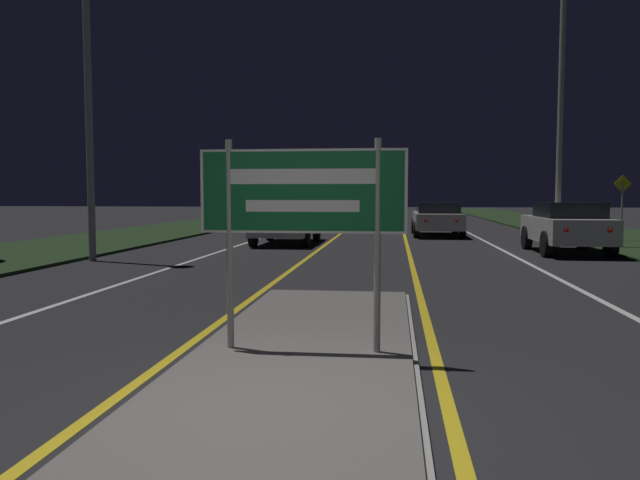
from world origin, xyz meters
name	(u,v)px	position (x,y,z in m)	size (l,w,h in m)	color
ground_plane	(268,422)	(0.00, 0.00, 0.00)	(160.00, 160.00, 0.00)	#232326
median_island	(303,355)	(0.00, 1.78, 0.04)	(2.34, 7.98, 0.10)	#999993
verge_left	(138,235)	(-9.50, 20.00, 0.04)	(5.00, 100.00, 0.08)	#1E3319
verge_right	(624,239)	(9.50, 20.00, 0.04)	(5.00, 100.00, 0.08)	#1E3319
centre_line_yellow_left	(346,230)	(-1.36, 25.00, 0.00)	(0.12, 70.00, 0.01)	gold
centre_line_yellow_right	(403,230)	(1.36, 25.00, 0.00)	(0.12, 70.00, 0.01)	gold
lane_line_white_left	(287,230)	(-4.20, 25.00, 0.00)	(0.12, 70.00, 0.01)	silver
lane_line_white_right	(465,231)	(4.20, 25.00, 0.00)	(0.12, 70.00, 0.01)	silver
edge_line_white_left	(226,229)	(-7.20, 25.00, 0.00)	(0.10, 70.00, 0.01)	silver
edge_line_white_right	(532,231)	(7.20, 25.00, 0.00)	(0.10, 70.00, 0.01)	silver
highway_sign	(302,201)	(0.00, 1.77, 1.62)	(2.10, 0.07, 2.14)	#9E9E99
streetlight_left_near	(86,10)	(-6.68, 10.51, 6.24)	(0.60, 0.60, 9.06)	#9E9E99
streetlight_right_near	(563,25)	(6.10, 16.15, 6.95)	(0.51, 0.51, 11.27)	#9E9E99
car_receding_0	(567,226)	(5.83, 14.08, 0.79)	(1.87, 4.16, 1.47)	silver
car_receding_1	(437,218)	(2.67, 21.37, 0.74)	(1.98, 4.75, 1.37)	silver
car_approaching_0	(287,222)	(-2.74, 16.73, 0.73)	(1.94, 4.60, 1.35)	silver
car_approaching_1	(332,212)	(-2.58, 30.54, 0.73)	(2.03, 4.61, 1.36)	maroon
car_approaching_2	(353,206)	(-2.30, 44.34, 0.77)	(1.88, 4.35, 1.46)	maroon
warning_sign	(622,201)	(8.86, 18.51, 1.46)	(0.60, 0.06, 2.28)	#9E9E99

